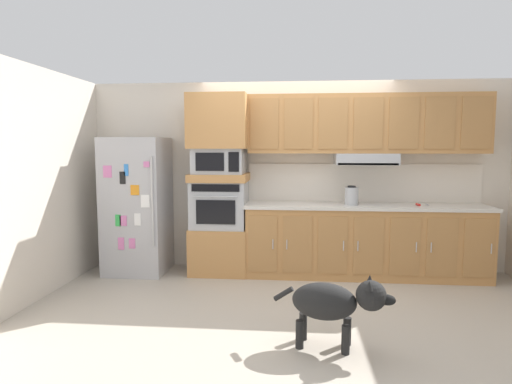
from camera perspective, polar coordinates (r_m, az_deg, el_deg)
ground_plane at (r=5.02m, az=5.08°, el=-13.13°), size 9.60×9.60×0.00m
back_kitchen_wall at (r=5.87m, az=5.23°, el=2.12°), size 6.20×0.12×2.50m
side_panel_left at (r=5.53m, az=-25.23°, el=1.33°), size 0.12×7.10×2.50m
refrigerator at (r=5.85m, az=-15.41°, el=-1.72°), size 0.76×0.73×1.76m
oven_base_cabinet at (r=5.74m, az=-4.77°, el=-7.56°), size 0.74×0.62×0.60m
built_in_oven at (r=5.63m, az=-4.83°, el=-1.62°), size 0.70×0.62×0.60m
appliance_mid_shelf at (r=5.60m, az=-4.86°, el=1.94°), size 0.74×0.62×0.10m
microwave at (r=5.58m, az=-4.88°, el=4.08°), size 0.64×0.54×0.32m
appliance_upper_cabinet at (r=5.59m, az=-4.92°, el=9.21°), size 0.74×0.62×0.68m
lower_cabinet_run at (r=5.69m, az=14.12°, el=-6.40°), size 2.98×0.63×0.88m
countertop_slab at (r=5.62m, az=14.23°, el=-1.80°), size 3.02×0.64×0.04m
backsplash_panel at (r=5.87m, az=13.86°, el=1.19°), size 3.02×0.02×0.50m
upper_cabinet_with_hood at (r=5.69m, az=14.29°, el=8.41°), size 2.98×0.48×0.88m
screwdriver at (r=5.69m, az=20.68°, el=-1.56°), size 0.14×0.12×0.03m
electric_kettle at (r=5.52m, az=12.47°, el=-0.49°), size 0.17×0.17×0.24m
dog at (r=3.67m, az=10.32°, el=-14.06°), size 0.98×0.40×0.61m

